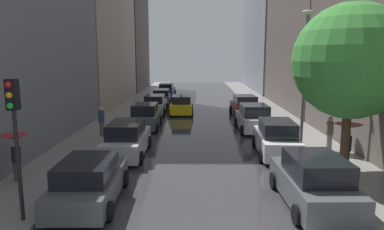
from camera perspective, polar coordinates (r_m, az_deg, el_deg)
The scene contains 23 objects.
ground_plane at distance 30.58m, azimuth 1.03°, elevation 0.05°, with size 28.00×72.00×0.04m, color #313134.
sidewalk_left at distance 31.21m, azimuth -10.99°, elevation 0.25°, with size 3.00×72.00×0.15m, color gray.
sidewalk_right at distance 31.27m, azimuth 13.03°, elevation 0.20°, with size 3.00×72.00×0.15m, color gray.
building_left_far at distance 53.32m, azimuth -11.26°, elevation 12.84°, with size 6.00×12.59×16.37m, color #564C47.
building_right_far at distance 54.80m, azimuth 13.08°, elevation 16.96°, with size 6.00×20.49×24.50m, color slate.
parked_car_left_nearest at distance 12.91m, azimuth -16.48°, elevation -10.44°, with size 2.27×4.55×1.60m.
parked_car_left_second at distance 18.31m, azimuth -10.56°, elevation -3.98°, with size 2.06×4.79×1.79m.
parked_car_left_third at distance 24.84m, azimuth -7.63°, elevation -0.32°, with size 2.06×4.14×1.77m.
parked_car_left_fourth at distance 31.41m, azimuth -6.07°, elevation 1.71°, with size 2.04×4.60×1.63m.
parked_car_left_fifth at distance 37.23m, azimuth -5.02°, elevation 2.94°, with size 2.21×4.50×1.58m.
parked_car_left_sixth at distance 43.91m, azimuth -4.15°, elevation 4.04°, with size 2.10×4.66×1.68m.
parked_car_right_nearest at distance 12.85m, azimuth 19.24°, elevation -10.31°, with size 2.24×4.54×1.79m.
parked_car_right_second at distance 18.64m, azimuth 13.60°, elevation -3.80°, with size 2.22×4.65×1.82m.
parked_car_right_third at distance 24.26m, azimuth 10.03°, elevation -0.56°, with size 2.25×4.37×1.82m.
parked_car_right_fourth at distance 30.29m, azimuth 8.59°, elevation 1.44°, with size 2.33×4.28×1.74m.
taxi_midroad at distance 31.05m, azimuth -1.75°, elevation 1.67°, with size 2.16×4.62×1.81m.
pedestrian_foreground at distance 16.64m, azimuth 24.09°, elevation -3.01°, with size 1.16×1.16×2.03m.
pedestrian_near_tree at distance 15.52m, azimuth -26.88°, elevation -4.76°, with size 0.98×0.98×1.89m.
pedestrian_by_kerb at distance 19.52m, azimuth 21.68°, elevation -0.97°, with size 1.16×1.16×2.08m.
pedestrian_far_side at distance 22.31m, azimuth -14.55°, elevation -0.87°, with size 0.36×0.36×1.85m.
street_tree_right at distance 15.65m, azimuth 24.55°, elevation 7.96°, with size 4.69×4.69×7.08m.
traffic_light_left_corner at distance 11.38m, azimuth -27.04°, elevation -0.60°, with size 0.30×0.42×4.30m.
lamp_post_right at distance 19.46m, azimuth 17.92°, elevation 6.91°, with size 0.60×0.28×7.27m.
Camera 1 is at (-0.14, -6.14, 5.12)m, focal length 32.66 mm.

